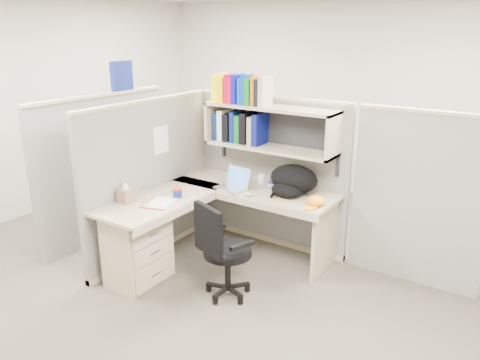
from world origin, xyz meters
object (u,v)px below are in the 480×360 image
Objects in this scene: snack_canister at (177,192)px; task_chair at (224,265)px; backpack at (291,181)px; desk at (169,233)px; laptop at (231,179)px.

snack_canister is 0.89m from task_chair.
snack_canister is at bearing -143.43° from backpack.
desk is at bearing 176.34° from task_chair.
task_chair reaches higher than snack_canister.
laptop is (0.25, 0.68, 0.40)m from desk.
backpack is 1.08m from task_chair.
snack_canister is at bearing 161.55° from task_chair.
laptop is 0.61m from backpack.
desk is at bearing -100.51° from laptop.
laptop reaches higher than snack_canister.
laptop is at bearing 57.64° from snack_canister.
desk is 0.82m from laptop.
backpack reaches higher than desk.
snack_canister reaches higher than desk.
desk is 1.94× the size of task_chair.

